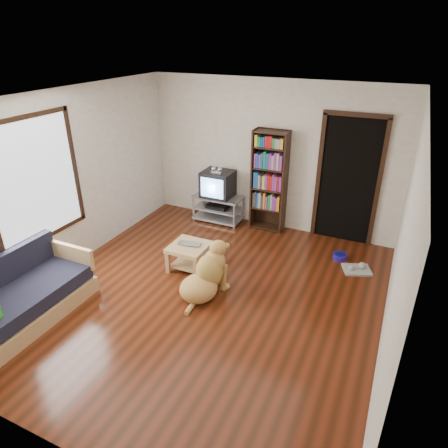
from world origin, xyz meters
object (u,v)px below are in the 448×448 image
at_px(grey_rag, 357,270).
at_px(dog, 206,276).
at_px(dog_bowl, 340,256).
at_px(sofa, 20,301).
at_px(bookshelf, 269,176).
at_px(crt_tv, 218,183).
at_px(tv_stand, 218,207).
at_px(coffee_table, 189,252).
at_px(laptop, 188,245).

distance_m(grey_rag, dog, 2.34).
distance_m(dog_bowl, sofa, 4.61).
height_order(bookshelf, sofa, bookshelf).
bearing_deg(crt_tv, dog_bowl, -11.62).
relative_size(tv_stand, coffee_table, 1.64).
distance_m(grey_rag, bookshelf, 2.15).
bearing_deg(tv_stand, bookshelf, 5.63).
height_order(grey_rag, sofa, sofa).
relative_size(laptop, crt_tv, 0.59).
relative_size(laptop, grey_rag, 0.86).
xyz_separation_m(tv_stand, dog, (0.88, -2.20, 0.02)).
bearing_deg(bookshelf, grey_rag, -25.16).
distance_m(dog_bowl, coffee_table, 2.40).
distance_m(grey_rag, tv_stand, 2.78).
height_order(crt_tv, dog, crt_tv).
height_order(coffee_table, dog, dog).
distance_m(dog_bowl, dog, 2.30).
bearing_deg(grey_rag, crt_tv, 164.57).
relative_size(grey_rag, dog, 0.42).
relative_size(crt_tv, bookshelf, 0.32).
bearing_deg(dog_bowl, tv_stand, 168.89).
bearing_deg(dog_bowl, laptop, -147.64).
height_order(dog_bowl, sofa, sofa).
height_order(tv_stand, coffee_table, tv_stand).
bearing_deg(laptop, sofa, -133.74).
height_order(grey_rag, bookshelf, bookshelf).
relative_size(tv_stand, bookshelf, 0.50).
height_order(crt_tv, bookshelf, bookshelf).
xyz_separation_m(grey_rag, coffee_table, (-2.33, -1.01, 0.27)).
bearing_deg(grey_rag, dog, -140.46).
bearing_deg(dog, bookshelf, 88.25).
bearing_deg(dog_bowl, bookshelf, 158.54).
bearing_deg(tv_stand, dog, -68.19).
height_order(tv_stand, crt_tv, crt_tv).
bearing_deg(sofa, dog_bowl, 43.37).
height_order(laptop, sofa, sofa).
bearing_deg(bookshelf, coffee_table, -108.39).
relative_size(dog_bowl, crt_tv, 0.38).
relative_size(laptop, sofa, 0.19).
distance_m(laptop, coffee_table, 0.14).
bearing_deg(grey_rag, bookshelf, 154.84).
height_order(laptop, bookshelf, bookshelf).
height_order(bookshelf, coffee_table, bookshelf).
distance_m(laptop, sofa, 2.30).
bearing_deg(dog, sofa, -142.31).
height_order(dog_bowl, bookshelf, bookshelf).
distance_m(crt_tv, sofa, 3.81).
bearing_deg(bookshelf, laptop, -108.11).
bearing_deg(crt_tv, dog, -68.38).
relative_size(grey_rag, bookshelf, 0.22).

